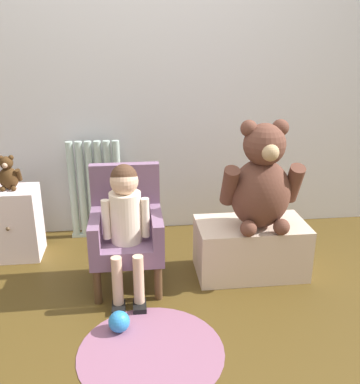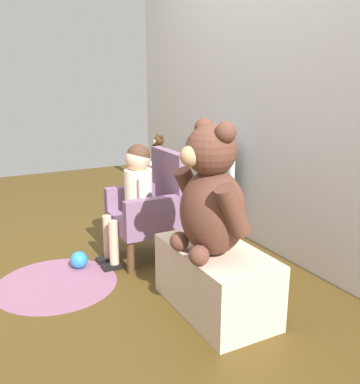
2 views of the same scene
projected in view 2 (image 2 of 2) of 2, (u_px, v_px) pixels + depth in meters
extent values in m
plane|color=#4A3714|center=(89.00, 282.00, 2.41)|extent=(6.00, 6.00, 0.00)
cube|color=silver|center=(272.00, 63.00, 2.65)|extent=(3.80, 0.05, 2.40)
cylinder|color=#A4BAB0|center=(208.00, 180.00, 3.27)|extent=(0.05, 0.05, 0.68)
cylinder|color=#A4BAB0|center=(212.00, 181.00, 3.21)|extent=(0.05, 0.05, 0.68)
cylinder|color=#A4BAB0|center=(217.00, 183.00, 3.16)|extent=(0.05, 0.05, 0.68)
cylinder|color=#A4BAB0|center=(221.00, 185.00, 3.11)|extent=(0.05, 0.05, 0.68)
cylinder|color=#A4BAB0|center=(226.00, 187.00, 3.05)|extent=(0.05, 0.05, 0.68)
cylinder|color=#A4BAB0|center=(231.00, 189.00, 3.00)|extent=(0.05, 0.05, 0.68)
cube|color=#A4BAB0|center=(218.00, 229.00, 3.22)|extent=(0.37, 0.05, 0.02)
cube|color=silver|center=(159.00, 189.00, 3.49)|extent=(0.32, 0.25, 0.46)
sphere|color=#4C3823|center=(144.00, 188.00, 3.42)|extent=(0.02, 0.02, 0.02)
cube|color=slate|center=(145.00, 220.00, 2.67)|extent=(0.39, 0.39, 0.10)
cube|color=slate|center=(169.00, 180.00, 2.68)|extent=(0.39, 0.06, 0.38)
cube|color=slate|center=(135.00, 196.00, 2.78)|extent=(0.06, 0.39, 0.14)
cube|color=slate|center=(156.00, 209.00, 2.50)|extent=(0.06, 0.39, 0.14)
cylinder|color=#4C331E|center=(112.00, 239.00, 2.78)|extent=(0.04, 0.04, 0.20)
cylinder|color=#4C331E|center=(131.00, 257.00, 2.50)|extent=(0.04, 0.04, 0.20)
cylinder|color=#4C331E|center=(158.00, 231.00, 2.93)|extent=(0.04, 0.04, 0.20)
cylinder|color=#4C331E|center=(181.00, 247.00, 2.64)|extent=(0.04, 0.04, 0.20)
cylinder|color=#F0DDC5|center=(139.00, 192.00, 2.60)|extent=(0.17, 0.17, 0.28)
sphere|color=#D8AD8E|center=(138.00, 159.00, 2.55)|extent=(0.15, 0.15, 0.15)
sphere|color=#472D1E|center=(138.00, 156.00, 2.55)|extent=(0.14, 0.14, 0.14)
cylinder|color=#D8AD8E|center=(108.00, 237.00, 2.64)|extent=(0.06, 0.06, 0.27)
cube|color=black|center=(106.00, 260.00, 2.67)|extent=(0.07, 0.11, 0.03)
cylinder|color=#D8AD8E|center=(114.00, 243.00, 2.54)|extent=(0.06, 0.06, 0.27)
cube|color=black|center=(112.00, 267.00, 2.57)|extent=(0.07, 0.11, 0.03)
cylinder|color=#F0DDC5|center=(129.00, 188.00, 2.68)|extent=(0.04, 0.04, 0.22)
cylinder|color=#F0DDC5|center=(142.00, 197.00, 2.51)|extent=(0.04, 0.04, 0.22)
cube|color=beige|center=(215.00, 279.00, 2.10)|extent=(0.65, 0.35, 0.32)
ellipsoid|color=brown|center=(213.00, 212.00, 1.96)|extent=(0.34, 0.29, 0.40)
sphere|color=brown|center=(211.00, 150.00, 1.88)|extent=(0.23, 0.23, 0.23)
sphere|color=tan|center=(190.00, 156.00, 1.84)|extent=(0.09, 0.09, 0.09)
sphere|color=brown|center=(204.00, 128.00, 1.94)|extent=(0.09, 0.09, 0.09)
sphere|color=brown|center=(226.00, 133.00, 1.79)|extent=(0.09, 0.09, 0.09)
cylinder|color=brown|center=(191.00, 191.00, 2.09)|extent=(0.09, 0.18, 0.25)
cylinder|color=brown|center=(233.00, 211.00, 1.78)|extent=(0.09, 0.18, 0.25)
sphere|color=brown|center=(179.00, 241.00, 2.03)|extent=(0.09, 0.09, 0.09)
sphere|color=brown|center=(199.00, 255.00, 1.87)|extent=(0.09, 0.09, 0.09)
ellipsoid|color=#3E2712|center=(160.00, 153.00, 3.41)|extent=(0.12, 0.10, 0.14)
sphere|color=#3E2712|center=(159.00, 140.00, 3.38)|extent=(0.08, 0.08, 0.08)
sphere|color=tan|center=(155.00, 141.00, 3.36)|extent=(0.03, 0.03, 0.03)
sphere|color=#3E2712|center=(158.00, 136.00, 3.40)|extent=(0.03, 0.03, 0.03)
sphere|color=#3E2712|center=(161.00, 137.00, 3.35)|extent=(0.03, 0.03, 0.03)
cylinder|color=#3E2712|center=(156.00, 149.00, 3.45)|extent=(0.03, 0.06, 0.09)
cylinder|color=#3E2712|center=(163.00, 151.00, 3.34)|extent=(0.03, 0.06, 0.09)
sphere|color=#3E2712|center=(153.00, 159.00, 3.43)|extent=(0.03, 0.03, 0.03)
sphere|color=#3E2712|center=(157.00, 160.00, 3.37)|extent=(0.03, 0.03, 0.03)
cylinder|color=#85536D|center=(56.00, 283.00, 2.39)|extent=(0.67, 0.67, 0.01)
sphere|color=#2B80CA|center=(79.00, 260.00, 2.58)|extent=(0.11, 0.11, 0.11)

